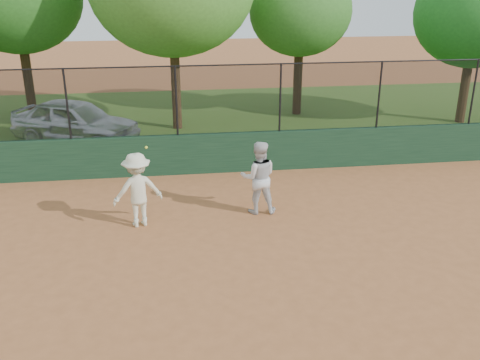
{
  "coord_description": "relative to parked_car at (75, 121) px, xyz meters",
  "views": [
    {
      "loc": [
        -0.73,
        -9.0,
        5.61
      ],
      "look_at": [
        0.8,
        2.2,
        1.2
      ],
      "focal_mm": 40.0,
      "sensor_mm": 36.0,
      "label": 1
    }
  ],
  "objects": [
    {
      "name": "back_wall",
      "position": [
        3.96,
        -3.63,
        -0.17
      ],
      "size": [
        26.0,
        0.2,
        1.2
      ],
      "primitive_type": "cube",
      "color": "#1C3E25",
      "rests_on": "ground"
    },
    {
      "name": "parked_car",
      "position": [
        0.0,
        0.0,
        0.0
      ],
      "size": [
        4.83,
        3.66,
        1.53
      ],
      "primitive_type": "imported",
      "rotation": [
        0.0,
        0.0,
        1.1
      ],
      "color": "#B4B9BF",
      "rests_on": "ground"
    },
    {
      "name": "fence_assembly",
      "position": [
        3.94,
        -3.63,
        1.47
      ],
      "size": [
        26.0,
        0.06,
        2.0
      ],
      "color": "black",
      "rests_on": "back_wall"
    },
    {
      "name": "grass_strip",
      "position": [
        3.96,
        2.37,
        -0.76
      ],
      "size": [
        36.0,
        12.0,
        0.01
      ],
      "primitive_type": "cube",
      "color": "#33551A",
      "rests_on": "ground"
    },
    {
      "name": "player_main",
      "position": [
        2.43,
        -6.96,
        0.13
      ],
      "size": [
        1.28,
        0.92,
        2.01
      ],
      "color": "beige",
      "rests_on": "ground"
    },
    {
      "name": "tree_3",
      "position": [
        8.6,
        2.95,
        3.37
      ],
      "size": [
        4.09,
        3.72,
        5.93
      ],
      "color": "#3D2814",
      "rests_on": "ground"
    },
    {
      "name": "tree_4",
      "position": [
        14.77,
        0.77,
        3.37
      ],
      "size": [
        4.61,
        4.19,
        6.14
      ],
      "color": "#452E18",
      "rests_on": "ground"
    },
    {
      "name": "player_second",
      "position": [
        5.34,
        -6.6,
        0.15
      ],
      "size": [
        0.94,
        0.76,
        1.84
      ],
      "primitive_type": "imported",
      "rotation": [
        0.0,
        0.0,
        3.07
      ],
      "color": "silver",
      "rests_on": "ground"
    },
    {
      "name": "ground",
      "position": [
        3.96,
        -9.63,
        -0.77
      ],
      "size": [
        80.0,
        80.0,
        0.0
      ],
      "primitive_type": "plane",
      "color": "#AA6337",
      "rests_on": "ground"
    }
  ]
}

